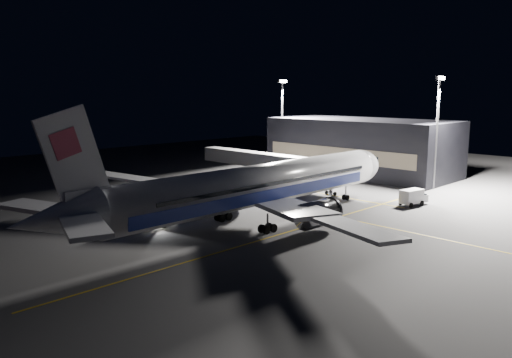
{
  "coord_description": "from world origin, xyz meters",
  "views": [
    {
      "loc": [
        -47.92,
        -46.96,
        17.77
      ],
      "look_at": [
        -0.04,
        0.75,
        6.0
      ],
      "focal_mm": 35.0,
      "sensor_mm": 36.0,
      "label": 1
    }
  ],
  "objects": [
    {
      "name": "safety_cone_c",
      "position": [
        -6.27,
        14.0,
        0.26
      ],
      "size": [
        0.34,
        0.34,
        0.52
      ],
      "primitive_type": "cone",
      "color": "#FF500A",
      "rests_on": "ground"
    },
    {
      "name": "guide_line_main",
      "position": [
        10.0,
        0.0,
        0.01
      ],
      "size": [
        0.25,
        80.0,
        0.01
      ],
      "primitive_type": "cube",
      "color": "gold",
      "rests_on": "ground"
    },
    {
      "name": "ground",
      "position": [
        0.0,
        0.0,
        0.0
      ],
      "size": [
        200.0,
        200.0,
        0.0
      ],
      "primitive_type": "plane",
      "color": "#4C4C4F",
      "rests_on": "ground"
    },
    {
      "name": "guide_line_side",
      "position": [
        22.0,
        10.0,
        0.01
      ],
      "size": [
        0.25,
        40.0,
        0.01
      ],
      "primitive_type": "cube",
      "color": "gold",
      "rests_on": "ground"
    },
    {
      "name": "guide_line_cross",
      "position": [
        0.0,
        -6.0,
        0.01
      ],
      "size": [
        70.0,
        0.25,
        0.01
      ],
      "primitive_type": "cube",
      "color": "gold",
      "rests_on": "ground"
    },
    {
      "name": "jet_bridge",
      "position": [
        22.0,
        18.06,
        4.58
      ],
      "size": [
        3.6,
        34.4,
        6.3
      ],
      "color": "#B2B2B7",
      "rests_on": "ground"
    },
    {
      "name": "baggage_tug",
      "position": [
        -11.73,
        7.99,
        0.8
      ],
      "size": [
        2.86,
        2.54,
        1.74
      ],
      "rotation": [
        0.0,
        0.0,
        -0.3
      ],
      "color": "black",
      "rests_on": "ground"
    },
    {
      "name": "terminal",
      "position": [
        45.98,
        14.0,
        6.0
      ],
      "size": [
        18.12,
        40.0,
        12.0
      ],
      "color": "black",
      "rests_on": "ground"
    },
    {
      "name": "service_truck",
      "position": [
        24.91,
        -9.86,
        1.38
      ],
      "size": [
        5.3,
        2.86,
        2.58
      ],
      "rotation": [
        0.0,
        0.0,
        -0.17
      ],
      "color": "silver",
      "rests_on": "ground"
    },
    {
      "name": "airliner",
      "position": [
        -1.08,
        0.0,
        5.16
      ],
      "size": [
        61.48,
        54.22,
        16.64
      ],
      "color": "silver",
      "rests_on": "ground"
    },
    {
      "name": "floodlight_mast_south",
      "position": [
        40.0,
        -6.01,
        12.37
      ],
      "size": [
        2.4,
        0.67,
        20.7
      ],
      "color": "#59595E",
      "rests_on": "ground"
    },
    {
      "name": "safety_cone_a",
      "position": [
        1.79,
        10.61,
        0.31
      ],
      "size": [
        0.41,
        0.41,
        0.62
      ],
      "primitive_type": "cone",
      "color": "#FF500A",
      "rests_on": "ground"
    },
    {
      "name": "safety_cone_b",
      "position": [
        -2.99,
        14.0,
        0.33
      ],
      "size": [
        0.43,
        0.43,
        0.65
      ],
      "primitive_type": "cone",
      "color": "#FF500A",
      "rests_on": "ground"
    },
    {
      "name": "floodlight_mast_north",
      "position": [
        40.0,
        31.99,
        12.37
      ],
      "size": [
        2.4,
        0.68,
        20.7
      ],
      "color": "#59595E",
      "rests_on": "ground"
    }
  ]
}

